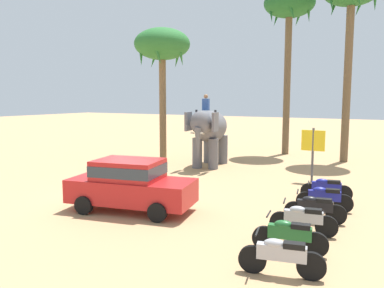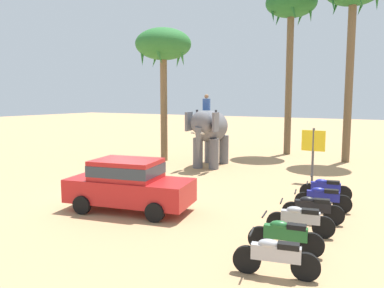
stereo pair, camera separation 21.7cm
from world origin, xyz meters
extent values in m
plane|color=tan|center=(0.00, 0.00, 0.00)|extent=(120.00, 120.00, 0.00)
cube|color=red|center=(1.08, -0.98, 0.68)|extent=(4.35, 2.46, 0.76)
cube|color=red|center=(0.98, -0.99, 1.38)|extent=(2.36, 1.94, 0.64)
cube|color=#2D3842|center=(0.98, -0.99, 1.38)|extent=(2.39, 1.96, 0.35)
cylinder|color=black|center=(2.16, 0.10, 0.30)|extent=(0.62, 0.29, 0.60)
cylinder|color=black|center=(2.49, -1.56, 0.30)|extent=(0.62, 0.29, 0.60)
cylinder|color=black|center=(-0.34, -0.39, 0.30)|extent=(0.62, 0.29, 0.60)
cylinder|color=black|center=(-0.01, -2.06, 0.30)|extent=(0.62, 0.29, 0.60)
ellipsoid|color=slate|center=(-0.43, 7.90, 2.15)|extent=(2.05, 3.31, 1.70)
cylinder|color=slate|center=(0.15, 7.05, 0.80)|extent=(0.52, 0.52, 1.60)
cylinder|color=slate|center=(-0.72, 6.92, 0.80)|extent=(0.52, 0.52, 1.60)
cylinder|color=slate|center=(-0.13, 8.89, 0.80)|extent=(0.52, 0.52, 1.60)
cylinder|color=slate|center=(-1.00, 8.76, 0.80)|extent=(0.52, 0.52, 1.60)
ellipsoid|color=slate|center=(-0.18, 6.30, 2.45)|extent=(1.24, 1.15, 1.20)
cube|color=slate|center=(0.52, 6.50, 2.50)|extent=(0.24, 0.81, 0.96)
cube|color=slate|center=(-0.91, 6.29, 2.50)|extent=(0.24, 0.81, 0.96)
cone|color=slate|center=(-0.11, 5.85, 1.45)|extent=(0.41, 0.41, 1.60)
cone|color=beige|center=(0.14, 5.94, 1.95)|extent=(0.20, 0.57, 0.21)
cone|color=beige|center=(-0.38, 5.86, 1.95)|extent=(0.20, 0.57, 0.21)
cube|color=#2D519E|center=(-0.30, 7.06, 3.35)|extent=(0.37, 0.29, 0.60)
sphere|color=#8E6647|center=(-0.30, 7.06, 3.77)|extent=(0.22, 0.22, 0.22)
cylinder|color=#333338|center=(0.22, 7.14, 2.80)|extent=(0.12, 0.12, 0.55)
cylinder|color=#333338|center=(-0.81, 6.98, 2.80)|extent=(0.12, 0.12, 0.55)
cylinder|color=black|center=(6.15, -3.36, 0.30)|extent=(0.61, 0.22, 0.60)
cylinder|color=black|center=(7.32, -3.11, 0.30)|extent=(0.61, 0.22, 0.60)
cube|color=#ADADB2|center=(6.74, -3.24, 0.52)|extent=(1.04, 0.41, 0.32)
ellipsoid|color=#ADADB2|center=(6.59, -3.27, 0.70)|extent=(0.48, 0.33, 0.20)
cube|color=black|center=(6.98, -3.18, 0.70)|extent=(0.48, 0.31, 0.12)
cylinder|color=black|center=(6.24, -3.35, 0.92)|extent=(0.16, 0.55, 0.04)
cylinder|color=black|center=(5.97, -2.05, 0.30)|extent=(0.61, 0.19, 0.60)
cylinder|color=black|center=(7.16, -1.87, 0.30)|extent=(0.61, 0.19, 0.60)
cube|color=#23662D|center=(6.57, -1.96, 0.52)|extent=(1.04, 0.35, 0.32)
ellipsoid|color=#23662D|center=(6.42, -1.98, 0.70)|extent=(0.47, 0.30, 0.20)
cube|color=black|center=(6.81, -1.92, 0.70)|extent=(0.47, 0.28, 0.12)
cylinder|color=black|center=(6.06, -2.03, 0.92)|extent=(0.12, 0.55, 0.04)
cylinder|color=black|center=(5.97, -0.67, 0.30)|extent=(0.61, 0.21, 0.60)
cylinder|color=black|center=(7.15, -0.44, 0.30)|extent=(0.61, 0.21, 0.60)
cube|color=#ADADB2|center=(6.56, -0.55, 0.52)|extent=(1.04, 0.39, 0.32)
ellipsoid|color=#ADADB2|center=(6.41, -0.58, 0.70)|extent=(0.48, 0.32, 0.20)
cube|color=black|center=(6.81, -0.51, 0.70)|extent=(0.47, 0.30, 0.12)
cylinder|color=black|center=(6.06, -0.65, 0.92)|extent=(0.15, 0.55, 0.04)
cylinder|color=black|center=(6.03, 0.56, 0.30)|extent=(0.61, 0.22, 0.60)
cylinder|color=black|center=(7.20, 0.80, 0.30)|extent=(0.61, 0.22, 0.60)
cube|color=black|center=(6.62, 0.68, 0.52)|extent=(1.04, 0.40, 0.32)
ellipsoid|color=black|center=(6.47, 0.65, 0.70)|extent=(0.48, 0.32, 0.20)
cube|color=black|center=(6.86, 0.73, 0.70)|extent=(0.47, 0.30, 0.12)
cylinder|color=black|center=(6.12, 0.58, 0.92)|extent=(0.15, 0.55, 0.04)
cylinder|color=black|center=(6.05, 1.93, 0.30)|extent=(0.61, 0.22, 0.60)
cylinder|color=black|center=(7.23, 2.17, 0.30)|extent=(0.61, 0.22, 0.60)
cube|color=navy|center=(6.64, 2.05, 0.52)|extent=(1.04, 0.40, 0.32)
ellipsoid|color=navy|center=(6.49, 2.02, 0.70)|extent=(0.48, 0.32, 0.20)
cube|color=black|center=(6.88, 2.10, 0.70)|extent=(0.47, 0.30, 0.12)
cylinder|color=black|center=(6.14, 1.95, 0.92)|extent=(0.15, 0.55, 0.04)
cylinder|color=black|center=(5.86, 3.32, 0.30)|extent=(0.61, 0.22, 0.60)
cylinder|color=black|center=(7.04, 3.57, 0.30)|extent=(0.61, 0.22, 0.60)
cube|color=navy|center=(6.45, 3.45, 0.52)|extent=(1.04, 0.41, 0.32)
ellipsoid|color=navy|center=(6.30, 3.41, 0.70)|extent=(0.48, 0.33, 0.20)
cube|color=black|center=(6.70, 3.50, 0.70)|extent=(0.48, 0.31, 0.12)
cylinder|color=black|center=(5.95, 3.34, 0.92)|extent=(0.15, 0.55, 0.04)
cylinder|color=brown|center=(5.78, 12.80, 4.73)|extent=(0.43, 0.43, 9.46)
cone|color=#1E5B28|center=(6.15, 13.94, 9.16)|extent=(0.91, 0.57, 1.67)
cone|color=#1E5B28|center=(4.81, 13.51, 9.16)|extent=(0.73, 0.83, 1.69)
cylinder|color=brown|center=(1.95, 14.21, 4.72)|extent=(0.43, 0.43, 9.44)
ellipsoid|color=#1E5B28|center=(1.95, 14.21, 9.64)|extent=(3.20, 3.20, 1.80)
cone|color=#1E5B28|center=(3.15, 14.21, 9.14)|extent=(0.40, 0.92, 1.64)
cone|color=#1E5B28|center=(2.32, 15.35, 9.14)|extent=(0.91, 0.57, 1.67)
cone|color=#1E5B28|center=(0.98, 14.91, 9.14)|extent=(0.73, 0.83, 1.69)
cone|color=#1E5B28|center=(0.98, 13.50, 9.14)|extent=(0.73, 0.83, 1.69)
cone|color=#1E5B28|center=(2.32, 13.06, 9.14)|extent=(0.91, 0.57, 1.67)
cylinder|color=brown|center=(-3.62, 8.05, 3.28)|extent=(0.40, 0.40, 6.55)
ellipsoid|color=#286B2D|center=(-3.62, 8.05, 6.75)|extent=(3.20, 3.20, 1.80)
cone|color=#286B2D|center=(-2.42, 8.05, 6.25)|extent=(0.40, 0.92, 1.64)
cone|color=#286B2D|center=(-3.25, 9.19, 6.25)|extent=(0.91, 0.57, 1.67)
cone|color=#286B2D|center=(-4.59, 8.76, 6.25)|extent=(0.73, 0.83, 1.69)
cone|color=#286B2D|center=(-4.59, 7.34, 6.25)|extent=(0.73, 0.83, 1.69)
cone|color=#286B2D|center=(-3.25, 6.91, 6.25)|extent=(0.91, 0.57, 1.67)
cylinder|color=#4C4C51|center=(5.34, 6.34, 1.20)|extent=(0.10, 0.10, 2.40)
cube|color=yellow|center=(5.34, 6.34, 1.85)|extent=(1.00, 0.08, 0.90)
camera|label=1|loc=(8.85, -10.87, 3.72)|focal=36.17mm
camera|label=2|loc=(9.04, -10.76, 3.72)|focal=36.17mm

